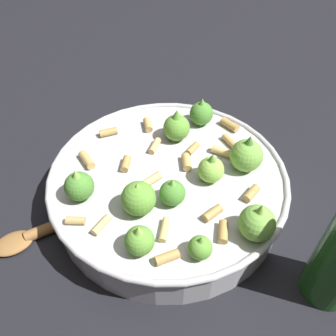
% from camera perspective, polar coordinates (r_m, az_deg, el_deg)
% --- Properties ---
extents(ground_plane, '(2.40, 2.40, 0.00)m').
position_cam_1_polar(ground_plane, '(0.51, -0.00, -5.18)').
color(ground_plane, black).
extents(cooking_pan, '(0.33, 0.33, 0.11)m').
position_cam_1_polar(cooking_pan, '(0.48, 0.26, -2.64)').
color(cooking_pan, '#B7B7BC').
rests_on(cooking_pan, ground).
extents(wooden_spoon, '(0.21, 0.10, 0.02)m').
position_cam_1_polar(wooden_spoon, '(0.50, -17.32, -8.83)').
color(wooden_spoon, olive).
rests_on(wooden_spoon, ground).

